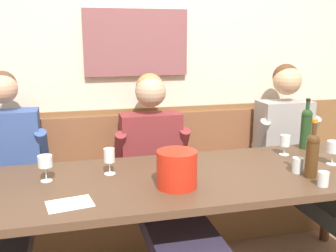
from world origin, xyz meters
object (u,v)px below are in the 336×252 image
dining_table (182,188)px  person_left_seat (163,180)px  water_tumbler_right (297,165)px  wine_glass_by_bottle (45,162)px  wine_bottle_green_tall (306,127)px  wine_glass_left_end (109,156)px  wine_bottle_clear_water (312,153)px  ice_bucket (177,169)px  water_tumbler_center (323,179)px  wall_bench (156,202)px  person_center_left_seat (2,193)px  wine_glass_center_rear (333,148)px  wine_glass_mid_right (285,142)px  person_center_right_seat (307,161)px

dining_table → person_left_seat: bearing=96.2°
person_left_seat → water_tumbler_right: person_left_seat is taller
wine_glass_by_bottle → water_tumbler_right: bearing=-8.5°
wine_bottle_green_tall → wine_glass_left_end: wine_bottle_green_tall is taller
wine_bottle_green_tall → wine_bottle_clear_water: 0.59m
ice_bucket → water_tumbler_right: (0.73, 0.04, -0.05)m
wine_bottle_clear_water → water_tumbler_center: bearing=-96.3°
wall_bench → wine_bottle_clear_water: size_ratio=8.82×
wall_bench → person_center_left_seat: 1.13m
person_center_left_seat → wine_glass_center_rear: 2.00m
wine_glass_left_end → water_tumbler_right: (1.05, -0.24, -0.06)m
person_center_left_seat → wine_glass_mid_right: 1.79m
wine_glass_by_bottle → wine_glass_center_rear: 1.69m
water_tumbler_right → wall_bench: bearing=128.7°
wine_bottle_clear_water → wine_glass_left_end: 1.13m
wine_bottle_clear_water → wine_glass_mid_right: wine_bottle_clear_water is taller
wine_glass_left_end → wine_glass_by_bottle: bearing=-175.4°
water_tumbler_right → dining_table: bearing=170.9°
person_center_left_seat → water_tumbler_center: 1.82m
person_center_left_seat → ice_bucket: (0.94, -0.48, 0.23)m
wine_bottle_clear_water → water_tumbler_center: (-0.01, -0.13, -0.10)m
dining_table → person_center_left_seat: size_ratio=2.01×
wine_bottle_clear_water → wine_glass_by_bottle: bearing=168.3°
person_left_seat → person_center_right_seat: 1.07m
person_left_seat → wine_bottle_clear_water: 0.93m
person_left_seat → person_center_right_seat: bearing=1.8°
wine_bottle_clear_water → wine_glass_center_rear: wine_bottle_clear_water is taller
person_center_right_seat → wine_glass_left_end: (-1.43, -0.23, 0.22)m
water_tumbler_center → person_center_right_seat: bearing=62.0°
person_center_right_seat → ice_bucket: person_center_right_seat is taller
wine_bottle_clear_water → water_tumbler_right: 0.13m
wall_bench → wine_glass_mid_right: bearing=-33.0°
wine_bottle_green_tall → wall_bench: bearing=158.1°
water_tumbler_right → person_center_right_seat: bearing=50.8°
wall_bench → water_tumbler_center: wall_bench is taller
wine_glass_left_end → wine_glass_center_rear: wine_glass_left_end is taller
wall_bench → wine_glass_mid_right: size_ratio=21.83×
person_left_seat → wine_glass_center_rear: 1.07m
wall_bench → wine_bottle_clear_water: (0.69, -0.91, 0.61)m
wine_bottle_green_tall → water_tumbler_right: (-0.33, -0.43, -0.11)m
wine_glass_mid_right → water_tumbler_center: wine_glass_mid_right is taller
wine_glass_left_end → wine_glass_center_rear: size_ratio=1.03×
ice_bucket → water_tumbler_center: size_ratio=2.67×
person_center_right_seat → water_tumbler_right: bearing=-129.2°
dining_table → wine_bottle_clear_water: (0.69, -0.19, 0.21)m
person_center_left_seat → wine_glass_left_end: 0.69m
dining_table → wine_glass_by_bottle: bearing=172.0°
ice_bucket → water_tumbler_center: (0.75, -0.18, -0.06)m
wine_glass_by_bottle → dining_table: bearing=-8.0°
person_center_right_seat → wine_glass_mid_right: bearing=-152.8°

